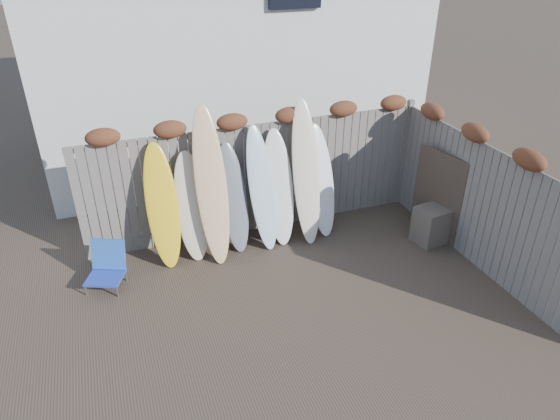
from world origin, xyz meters
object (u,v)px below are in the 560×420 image
object	(u,v)px
wooden_crate	(432,225)
lattice_panel	(438,195)
surfboard_0	(162,206)
beach_chair	(107,266)

from	to	relation	value
wooden_crate	lattice_panel	xyz separation A→B (m)	(0.17, 0.19, 0.46)
wooden_crate	surfboard_0	size ratio (longest dim) A/B	0.32
lattice_panel	surfboard_0	size ratio (longest dim) A/B	0.77
lattice_panel	surfboard_0	bearing A→B (deg)	157.29
lattice_panel	surfboard_0	distance (m)	4.68
beach_chair	surfboard_0	size ratio (longest dim) A/B	0.35
surfboard_0	wooden_crate	bearing A→B (deg)	-12.31
beach_chair	wooden_crate	bearing A→B (deg)	-7.21
lattice_panel	surfboard_0	world-z (taller)	surfboard_0
lattice_panel	beach_chair	bearing A→B (deg)	162.96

